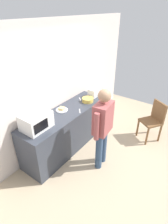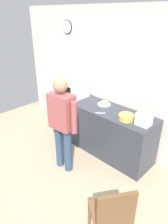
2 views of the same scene
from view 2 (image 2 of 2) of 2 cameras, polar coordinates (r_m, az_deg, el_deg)
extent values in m
plane|color=tan|center=(3.56, -7.92, -18.37)|extent=(6.00, 6.00, 0.00)
cube|color=silver|center=(3.90, 9.78, 8.09)|extent=(5.40, 0.10, 2.60)
cylinder|color=white|center=(4.57, -4.69, 22.41)|extent=(0.24, 0.03, 0.24)
cylinder|color=black|center=(4.57, -4.66, 22.41)|extent=(0.27, 0.02, 0.27)
cube|color=#333842|center=(4.03, 4.24, -4.24)|extent=(2.17, 0.62, 0.90)
cube|color=silver|center=(4.27, -2.65, 6.40)|extent=(0.50, 0.38, 0.30)
cube|color=black|center=(4.19, -5.15, 5.95)|extent=(0.30, 0.01, 0.18)
cylinder|color=white|center=(3.90, 5.57, 2.13)|extent=(0.25, 0.25, 0.01)
cube|color=#DFBD7B|center=(3.89, 5.59, 2.57)|extent=(0.13, 0.13, 0.05)
cylinder|color=gold|center=(3.40, 11.64, -1.43)|extent=(0.26, 0.26, 0.09)
cube|color=silver|center=(3.28, 16.24, -1.92)|extent=(0.22, 0.18, 0.20)
cube|color=silver|center=(3.58, 13.29, -0.83)|extent=(0.13, 0.14, 0.01)
cube|color=silver|center=(3.57, 4.55, -0.28)|extent=(0.14, 0.13, 0.01)
cylinder|color=navy|center=(3.49, -4.46, -10.49)|extent=(0.13, 0.13, 0.80)
cylinder|color=navy|center=(3.61, -6.83, -9.27)|extent=(0.13, 0.13, 0.80)
cube|color=#9E4C4C|center=(3.20, -6.20, 0.15)|extent=(0.42, 0.28, 0.57)
cylinder|color=#9E4C4C|center=(3.06, -2.81, -1.60)|extent=(0.09, 0.09, 0.51)
cylinder|color=#9E4C4C|center=(3.38, -9.22, 0.86)|extent=(0.09, 0.09, 0.51)
sphere|color=#A37A5B|center=(3.04, -6.58, 7.39)|extent=(0.22, 0.22, 0.22)
cylinder|color=brown|center=(2.89, 9.20, -25.54)|extent=(0.04, 0.04, 0.45)
cylinder|color=brown|center=(2.82, 1.56, -27.00)|extent=(0.04, 0.04, 0.45)
cube|color=brown|center=(2.55, 7.00, -25.98)|extent=(0.55, 0.55, 0.04)
cube|color=brown|center=(2.26, 8.95, -25.59)|extent=(0.25, 0.36, 0.45)
camera|label=1|loc=(4.64, -43.34, 23.35)|focal=29.10mm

